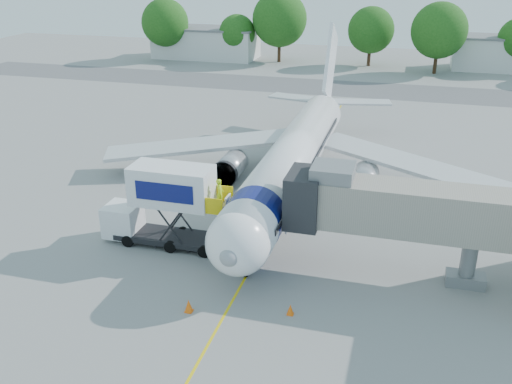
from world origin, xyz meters
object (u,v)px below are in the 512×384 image
(aircraft, at_px, (295,156))
(jet_bridge, at_px, (392,208))
(catering_hiloader, at_px, (164,206))
(ground_tug, at_px, (230,350))

(aircraft, xyz_separation_m, jet_bridge, (7.99, -11.12, 1.39))
(aircraft, bearing_deg, catering_hiloader, -119.37)
(aircraft, height_order, jet_bridge, aircraft)
(catering_hiloader, xyz_separation_m, ground_tug, (7.71, -10.11, -2.05))
(aircraft, bearing_deg, ground_tug, -86.09)
(aircraft, distance_m, jet_bridge, 13.77)
(jet_bridge, relative_size, catering_hiloader, 1.64)
(ground_tug, bearing_deg, jet_bridge, 47.02)
(jet_bridge, bearing_deg, ground_tug, -122.88)
(catering_hiloader, bearing_deg, ground_tug, -52.67)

